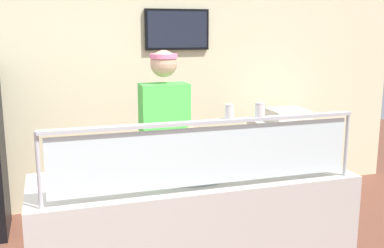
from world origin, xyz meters
name	(u,v)px	position (x,y,z in m)	size (l,w,h in m)	color
shop_rear_unit	(134,82)	(1.08, 2.49, 1.36)	(6.55, 0.13, 2.70)	beige
serving_counter	(193,240)	(1.07, 0.37, 0.47)	(2.15, 0.74, 0.95)	#BCB7B2
sneeze_guard	(209,146)	(1.07, 0.06, 1.23)	(1.97, 0.06, 0.44)	#B2B5BC
pizza_tray	(191,172)	(1.06, 0.38, 0.97)	(0.51, 0.51, 0.04)	#9EA0A8
pizza_server	(188,171)	(1.03, 0.36, 0.99)	(0.07, 0.28, 0.01)	#ADAFB7
parmesan_shaker	(229,113)	(1.20, 0.06, 1.43)	(0.06, 0.06, 0.09)	white
pepper_flake_shaker	(260,111)	(1.41, 0.06, 1.43)	(0.06, 0.06, 0.09)	white
worker_figure	(165,145)	(1.05, 1.02, 1.01)	(0.41, 0.50, 1.76)	#23232D
prep_shelf	(285,161)	(2.69, 2.00, 0.46)	(0.70, 0.55, 0.91)	#B7BABF
pizza_box_stack	(287,115)	(2.70, 2.00, 0.98)	(0.42, 0.42, 0.14)	silver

